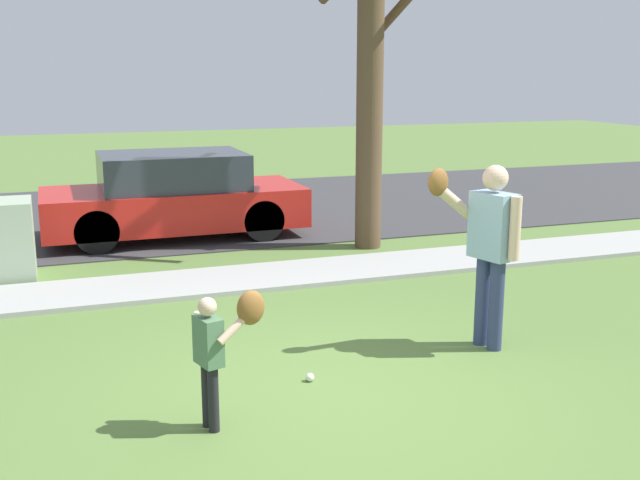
{
  "coord_description": "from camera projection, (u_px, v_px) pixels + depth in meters",
  "views": [
    {
      "loc": [
        -2.05,
        -5.53,
        2.64
      ],
      "look_at": [
        0.39,
        1.32,
        1.0
      ],
      "focal_mm": 42.96,
      "sensor_mm": 36.0,
      "label": 1
    }
  ],
  "objects": [
    {
      "name": "utility_cabinet",
      "position": [
        7.0,
        240.0,
        9.66
      ],
      "size": [
        0.63,
        0.77,
        1.02
      ],
      "primitive_type": "cube",
      "color": "#9EB293",
      "rests_on": "ground"
    },
    {
      "name": "ground_plane",
      "position": [
        232.0,
        284.0,
        9.55
      ],
      "size": [
        48.0,
        48.0,
        0.0
      ],
      "primitive_type": "plane",
      "color": "#567538"
    },
    {
      "name": "road_surface",
      "position": [
        169.0,
        212.0,
        14.23
      ],
      "size": [
        36.0,
        6.8,
        0.02
      ],
      "primitive_type": "cube",
      "color": "#38383A",
      "rests_on": "ground"
    },
    {
      "name": "baseball",
      "position": [
        310.0,
        377.0,
        6.58
      ],
      "size": [
        0.07,
        0.07,
        0.07
      ],
      "primitive_type": "sphere",
      "color": "white",
      "rests_on": "ground"
    },
    {
      "name": "person_adult",
      "position": [
        488.0,
        238.0,
        7.16
      ],
      "size": [
        0.82,
        0.61,
        1.77
      ],
      "rotation": [
        0.0,
        0.0,
        -2.87
      ],
      "color": "navy",
      "rests_on": "ground"
    },
    {
      "name": "sidewalk_strip",
      "position": [
        230.0,
        280.0,
        9.63
      ],
      "size": [
        36.0,
        1.2,
        0.06
      ],
      "primitive_type": "cube",
      "color": "#A3A39E",
      "rests_on": "ground"
    },
    {
      "name": "street_tree_near",
      "position": [
        371.0,
        52.0,
        10.92
      ],
      "size": [
        1.85,
        1.88,
        5.39
      ],
      "color": "brown",
      "rests_on": "ground"
    },
    {
      "name": "person_child",
      "position": [
        220.0,
        341.0,
        5.59
      ],
      "size": [
        0.53,
        0.35,
        1.07
      ],
      "rotation": [
        0.0,
        0.0,
        0.27
      ],
      "color": "black",
      "rests_on": "ground"
    },
    {
      "name": "parked_hatchback_red",
      "position": [
        174.0,
        196.0,
        12.05
      ],
      "size": [
        4.0,
        1.75,
        1.33
      ],
      "color": "red",
      "rests_on": "road_surface"
    }
  ]
}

